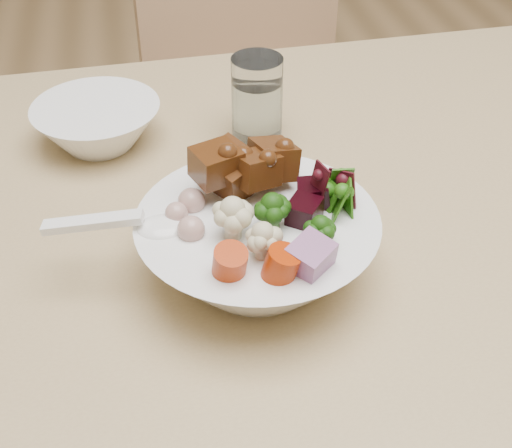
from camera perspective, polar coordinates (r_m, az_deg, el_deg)
name	(u,v)px	position (r m, az deg, el deg)	size (l,w,h in m)	color
dining_table	(447,246)	(0.89, 15.05, -1.75)	(1.56, 0.92, 0.72)	tan
chair_far	(259,92)	(1.46, 0.27, 10.52)	(0.48, 0.48, 0.92)	tan
food_bowl	(259,241)	(0.69, 0.23, -1.40)	(0.24, 0.24, 0.13)	white
soup_spoon	(144,227)	(0.67, -8.93, -0.24)	(0.14, 0.06, 0.03)	white
water_glass	(257,103)	(0.90, 0.08, 9.70)	(0.06, 0.06, 0.11)	white
side_bowl	(98,125)	(0.92, -12.55, 7.74)	(0.16, 0.16, 0.05)	white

